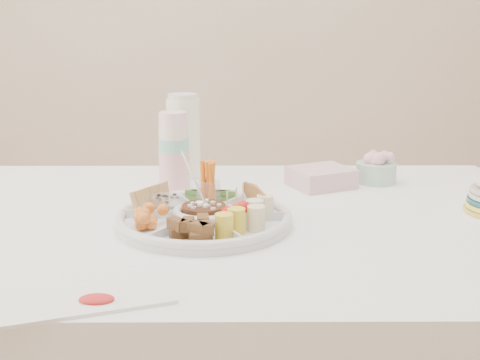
{
  "coord_description": "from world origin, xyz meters",
  "views": [
    {
      "loc": [
        0.01,
        -1.32,
        1.19
      ],
      "look_at": [
        0.02,
        0.04,
        0.83
      ],
      "focal_mm": 45.0,
      "sensor_mm": 36.0,
      "label": 1
    }
  ],
  "objects": [
    {
      "name": "thermos",
      "position": [
        -0.14,
        0.37,
        0.88
      ],
      "size": [
        0.12,
        0.12,
        0.24
      ],
      "primitive_type": "cylinder",
      "rotation": [
        0.0,
        0.0,
        0.37
      ],
      "color": "white",
      "rests_on": "dining_table"
    },
    {
      "name": "cup_stack",
      "position": [
        -0.16,
        0.25,
        0.87
      ],
      "size": [
        0.09,
        0.09,
        0.23
      ],
      "primitive_type": "cylinder",
      "rotation": [
        0.0,
        0.0,
        0.03
      ],
      "color": "beige",
      "rests_on": "dining_table"
    },
    {
      "name": "banana_tomato",
      "position": [
        0.05,
        -0.14,
        0.82
      ],
      "size": [
        0.13,
        0.13,
        0.1
      ],
      "primitive_type": null,
      "rotation": [
        0.0,
        0.0,
        -0.06
      ],
      "color": "#FFF762",
      "rests_on": "party_tray"
    },
    {
      "name": "bean_dip",
      "position": [
        -0.06,
        -0.06,
        0.79
      ],
      "size": [
        0.1,
        0.1,
        0.04
      ],
      "primitive_type": "cylinder",
      "rotation": [
        0.0,
        0.0,
        -0.06
      ],
      "color": "#4C2214",
      "rests_on": "party_tray"
    },
    {
      "name": "carrot_cucumber",
      "position": [
        -0.05,
        0.07,
        0.82
      ],
      "size": [
        0.12,
        0.12,
        0.1
      ],
      "primitive_type": null,
      "rotation": [
        0.0,
        0.0,
        -0.06
      ],
      "color": "orange",
      "rests_on": "party_tray"
    },
    {
      "name": "flower_bowl",
      "position": [
        0.4,
        0.31,
        0.8
      ],
      "size": [
        0.14,
        0.14,
        0.08
      ],
      "primitive_type": "cylinder",
      "rotation": [
        0.0,
        0.0,
        -0.37
      ],
      "color": "#97CCB2",
      "rests_on": "dining_table"
    },
    {
      "name": "napkin_stack",
      "position": [
        0.24,
        0.26,
        0.78
      ],
      "size": [
        0.2,
        0.19,
        0.05
      ],
      "primitive_type": "cube",
      "rotation": [
        0.0,
        0.0,
        0.43
      ],
      "color": "beige",
      "rests_on": "dining_table"
    },
    {
      "name": "cherries",
      "position": [
        -0.18,
        -0.12,
        0.79
      ],
      "size": [
        0.13,
        0.13,
        0.05
      ],
      "primitive_type": null,
      "rotation": [
        0.0,
        0.0,
        -0.06
      ],
      "color": "#D06A0C",
      "rests_on": "party_tray"
    },
    {
      "name": "pita_raisins",
      "position": [
        -0.17,
        0.01,
        0.8
      ],
      "size": [
        0.11,
        0.11,
        0.06
      ],
      "primitive_type": null,
      "rotation": [
        0.0,
        0.0,
        -0.06
      ],
      "color": "tan",
      "rests_on": "party_tray"
    },
    {
      "name": "granola_chunks",
      "position": [
        -0.07,
        -0.19,
        0.79
      ],
      "size": [
        0.11,
        0.11,
        0.05
      ],
      "primitive_type": null,
      "rotation": [
        0.0,
        0.0,
        -0.06
      ],
      "color": "brown",
      "rests_on": "party_tray"
    },
    {
      "name": "placemat",
      "position": [
        -0.24,
        -0.45,
        0.76
      ],
      "size": [
        0.32,
        0.19,
        0.01
      ],
      "primitive_type": "cube",
      "rotation": [
        0.0,
        0.0,
        0.33
      ],
      "color": "white",
      "rests_on": "dining_table"
    },
    {
      "name": "party_tray",
      "position": [
        -0.06,
        -0.06,
        0.78
      ],
      "size": [
        0.4,
        0.4,
        0.04
      ],
      "primitive_type": "cylinder",
      "rotation": [
        0.0,
        0.0,
        -0.06
      ],
      "color": "white",
      "rests_on": "dining_table"
    },
    {
      "name": "tortillas",
      "position": [
        0.06,
        -0.01,
        0.8
      ],
      "size": [
        0.1,
        0.1,
        0.06
      ],
      "primitive_type": null,
      "rotation": [
        0.0,
        0.0,
        -0.06
      ],
      "color": "#B0632C",
      "rests_on": "party_tray"
    }
  ]
}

